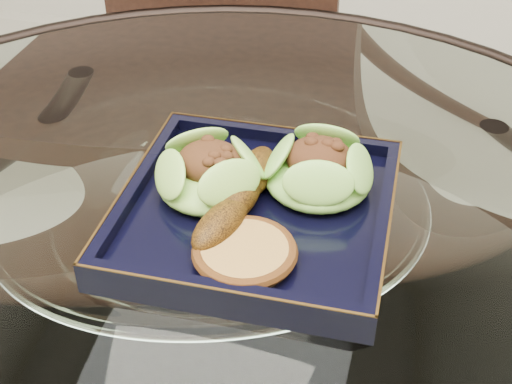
# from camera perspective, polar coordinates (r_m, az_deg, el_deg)

# --- Properties ---
(dining_table) EXTENTS (1.13, 1.13, 0.77)m
(dining_table) POSITION_cam_1_polar(r_m,az_deg,el_deg) (0.84, -3.19, -11.35)
(dining_table) COLOR white
(dining_table) RESTS_ON ground
(dining_chair) EXTENTS (0.49, 0.49, 1.07)m
(dining_chair) POSITION_cam_1_polar(r_m,az_deg,el_deg) (1.30, -4.21, 8.19)
(dining_chair) COLOR black
(dining_chair) RESTS_ON ground
(navy_plate) EXTENTS (0.28, 0.28, 0.02)m
(navy_plate) POSITION_cam_1_polar(r_m,az_deg,el_deg) (0.73, 0.00, -1.88)
(navy_plate) COLOR black
(navy_plate) RESTS_ON dining_table
(lettuce_wrap_left) EXTENTS (0.13, 0.13, 0.04)m
(lettuce_wrap_left) POSITION_cam_1_polar(r_m,az_deg,el_deg) (0.73, -3.70, 1.28)
(lettuce_wrap_left) COLOR #6AA42F
(lettuce_wrap_left) RESTS_ON navy_plate
(lettuce_wrap_right) EXTENTS (0.14, 0.14, 0.04)m
(lettuce_wrap_right) POSITION_cam_1_polar(r_m,az_deg,el_deg) (0.74, 5.00, 1.54)
(lettuce_wrap_right) COLOR #59A42F
(lettuce_wrap_right) RESTS_ON navy_plate
(roasted_plantain) EXTENTS (0.06, 0.17, 0.03)m
(roasted_plantain) POSITION_cam_1_polar(r_m,az_deg,el_deg) (0.71, -1.36, -0.37)
(roasted_plantain) COLOR #5B3409
(roasted_plantain) RESTS_ON navy_plate
(crumb_patty) EXTENTS (0.11, 0.11, 0.02)m
(crumb_patty) POSITION_cam_1_polar(r_m,az_deg,el_deg) (0.66, -0.91, -4.96)
(crumb_patty) COLOR #C08D40
(crumb_patty) RESTS_ON navy_plate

